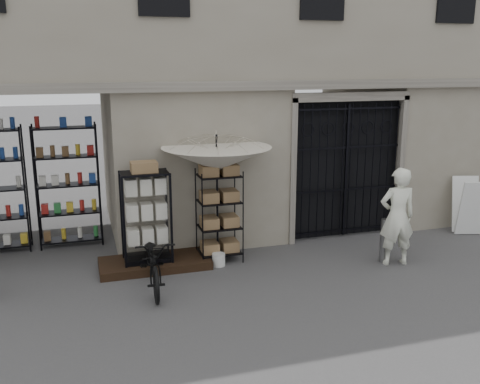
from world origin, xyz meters
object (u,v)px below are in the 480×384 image
object	(u,v)px
steel_bollard	(384,241)
easel_sign	(469,206)
wire_rack	(219,217)
white_bucket	(219,260)
shopkeeper	(394,263)
display_cabinet	(146,222)
bicycle	(155,288)
market_umbrella	(217,152)

from	to	relation	value
steel_bollard	easel_sign	bearing A→B (deg)	19.31
wire_rack	easel_sign	xyz separation A→B (m)	(5.59, -0.08, -0.23)
white_bucket	easel_sign	bearing A→B (deg)	2.10
shopkeeper	steel_bollard	bearing A→B (deg)	-35.37
display_cabinet	wire_rack	size ratio (longest dim) A/B	1.02
bicycle	easel_sign	bearing A→B (deg)	10.09
wire_rack	easel_sign	distance (m)	5.59
wire_rack	bicycle	bearing A→B (deg)	-168.40
shopkeeper	easel_sign	xyz separation A→B (m)	(2.51, 1.07, 0.63)
market_umbrella	shopkeeper	xyz separation A→B (m)	(3.11, -1.19, -2.08)
white_bucket	steel_bollard	bearing A→B (deg)	-13.40
wire_rack	steel_bollard	bearing A→B (deg)	-41.71
display_cabinet	white_bucket	world-z (taller)	display_cabinet
market_umbrella	bicycle	size ratio (longest dim) A/B	1.63
steel_bollard	bicycle	bearing A→B (deg)	179.12
display_cabinet	wire_rack	distance (m)	1.36
steel_bollard	easel_sign	distance (m)	2.82
white_bucket	bicycle	bearing A→B (deg)	-153.00
bicycle	shopkeeper	size ratio (longest dim) A/B	0.96
market_umbrella	bicycle	distance (m)	2.67
white_bucket	shopkeeper	distance (m)	3.29
wire_rack	white_bucket	distance (m)	0.80
steel_bollard	shopkeeper	bearing A→B (deg)	-43.94
market_umbrella	white_bucket	xyz separation A→B (m)	(-0.07, -0.33, -1.96)
shopkeeper	wire_rack	bearing A→B (deg)	-11.92
white_bucket	steel_bollard	size ratio (longest dim) A/B	0.29
white_bucket	wire_rack	bearing A→B (deg)	71.57
bicycle	white_bucket	bearing A→B (deg)	30.03
steel_bollard	shopkeeper	distance (m)	0.47
wire_rack	shopkeeper	size ratio (longest dim) A/B	0.96
market_umbrella	steel_bollard	xyz separation A→B (m)	(2.96, -1.05, -1.65)
easel_sign	market_umbrella	bearing A→B (deg)	-165.39
market_umbrella	display_cabinet	bearing A→B (deg)	-177.22
steel_bollard	wire_rack	bearing A→B (deg)	161.01
easel_sign	wire_rack	bearing A→B (deg)	-164.96
bicycle	easel_sign	distance (m)	7.05
wire_rack	market_umbrella	size ratio (longest dim) A/B	0.61
display_cabinet	bicycle	xyz separation A→B (m)	(-0.02, -0.92, -0.89)
wire_rack	easel_sign	bearing A→B (deg)	-23.53
steel_bollard	shopkeeper	size ratio (longest dim) A/B	0.46
display_cabinet	market_umbrella	bearing A→B (deg)	-6.74
shopkeeper	display_cabinet	bearing A→B (deg)	-5.68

